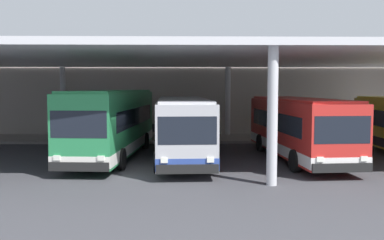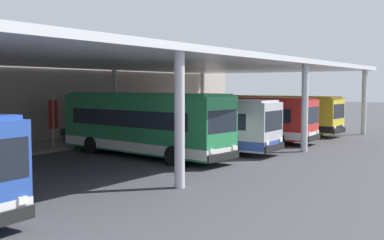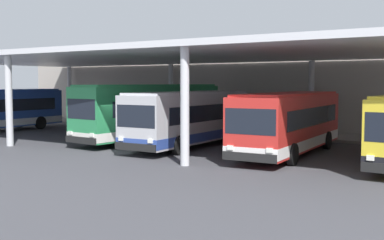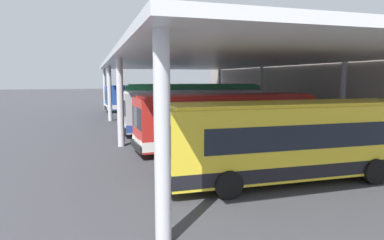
{
  "view_description": "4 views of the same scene",
  "coord_description": "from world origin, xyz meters",
  "px_view_note": "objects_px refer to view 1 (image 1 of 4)",
  "views": [
    {
      "loc": [
        2.79,
        -18.4,
        3.72
      ],
      "look_at": [
        3.28,
        4.59,
        1.95
      ],
      "focal_mm": 39.75,
      "sensor_mm": 36.0,
      "label": 1
    },
    {
      "loc": [
        -20.35,
        -13.39,
        3.93
      ],
      "look_at": [
        1.17,
        2.23,
        2.01
      ],
      "focal_mm": 43.58,
      "sensor_mm": 36.0,
      "label": 2
    },
    {
      "loc": [
        18.37,
        -20.42,
        3.69
      ],
      "look_at": [
        1.74,
        4.79,
        1.39
      ],
      "focal_mm": 46.04,
      "sensor_mm": 36.0,
      "label": 3
    },
    {
      "loc": [
        26.19,
        -4.07,
        4.13
      ],
      "look_at": [
        5.81,
        2.06,
        1.38
      ],
      "focal_mm": 30.97,
      "sensor_mm": 36.0,
      "label": 4
    }
  ],
  "objects_px": {
    "bus_second_bay": "(113,123)",
    "bus_far_bay": "(298,128)",
    "banner_sign": "(117,113)",
    "bus_middle_bay": "(182,128)",
    "bench_waiting": "(151,130)"
  },
  "relations": [
    {
      "from": "bus_far_bay",
      "to": "bench_waiting",
      "type": "bearing_deg",
      "value": 134.02
    },
    {
      "from": "bus_second_bay",
      "to": "bench_waiting",
      "type": "distance_m",
      "value": 7.91
    },
    {
      "from": "bus_second_bay",
      "to": "bus_far_bay",
      "type": "distance_m",
      "value": 9.7
    },
    {
      "from": "bus_middle_bay",
      "to": "bus_far_bay",
      "type": "relative_size",
      "value": 0.99
    },
    {
      "from": "bus_second_bay",
      "to": "bench_waiting",
      "type": "bearing_deg",
      "value": 79.62
    },
    {
      "from": "bus_second_bay",
      "to": "bus_middle_bay",
      "type": "xyz_separation_m",
      "value": [
        3.7,
        -0.97,
        -0.19
      ]
    },
    {
      "from": "bus_second_bay",
      "to": "banner_sign",
      "type": "bearing_deg",
      "value": 97.05
    },
    {
      "from": "bus_middle_bay",
      "to": "bench_waiting",
      "type": "height_order",
      "value": "bus_middle_bay"
    },
    {
      "from": "bus_far_bay",
      "to": "banner_sign",
      "type": "bearing_deg",
      "value": 143.89
    },
    {
      "from": "bus_second_bay",
      "to": "bus_middle_bay",
      "type": "height_order",
      "value": "bus_second_bay"
    },
    {
      "from": "bus_middle_bay",
      "to": "bench_waiting",
      "type": "bearing_deg",
      "value": 104.82
    },
    {
      "from": "bus_middle_bay",
      "to": "banner_sign",
      "type": "height_order",
      "value": "banner_sign"
    },
    {
      "from": "bus_far_bay",
      "to": "bench_waiting",
      "type": "distance_m",
      "value": 11.92
    },
    {
      "from": "bus_middle_bay",
      "to": "bus_far_bay",
      "type": "height_order",
      "value": "same"
    },
    {
      "from": "bus_second_bay",
      "to": "bus_far_bay",
      "type": "relative_size",
      "value": 1.08
    }
  ]
}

